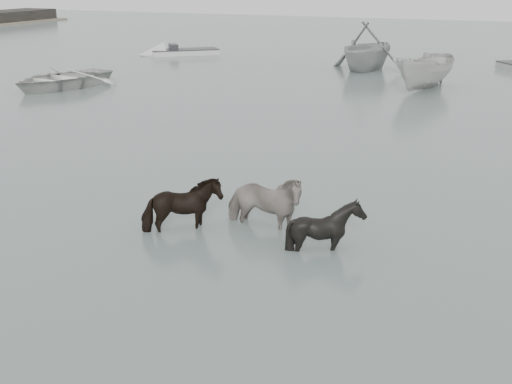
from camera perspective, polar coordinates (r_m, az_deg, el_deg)
ground at (r=13.51m, az=1.92°, el=-4.69°), size 140.00×140.00×0.00m
pony_pinto at (r=14.09m, az=0.69°, el=-0.08°), size 1.95×0.92×1.64m
pony_dark at (r=13.98m, az=-6.56°, el=-0.74°), size 1.75×1.85×1.46m
pony_black at (r=13.11m, az=6.25°, el=-2.12°), size 1.55×1.45×1.45m
rowboat_lead at (r=33.49m, az=-16.94°, el=9.83°), size 4.85×6.06×1.12m
rowboat_trail at (r=38.40m, az=9.90°, el=12.77°), size 5.84×6.41×2.89m
boat_small at (r=32.53m, az=14.84°, el=10.42°), size 3.12×5.09×1.84m
skiff_outer at (r=45.49m, az=-6.37°, el=12.50°), size 5.93×5.29×0.75m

